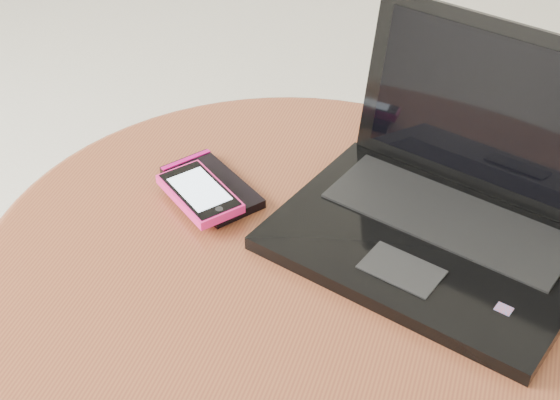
% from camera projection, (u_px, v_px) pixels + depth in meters
% --- Properties ---
extents(table, '(0.68, 0.68, 0.54)m').
position_uv_depth(table, '(288.00, 332.00, 0.95)').
color(table, '#4F2214').
rests_on(table, ground).
extents(laptop, '(0.38, 0.35, 0.21)m').
position_uv_depth(laptop, '(447.00, 205.00, 0.89)').
color(laptop, black).
rests_on(laptop, table).
extents(phone_black, '(0.14, 0.13, 0.01)m').
position_uv_depth(phone_black, '(211.00, 187.00, 0.97)').
color(phone_black, black).
rests_on(phone_black, table).
extents(phone_pink, '(0.12, 0.11, 0.01)m').
position_uv_depth(phone_pink, '(200.00, 193.00, 0.94)').
color(phone_pink, '#FD207F').
rests_on(phone_pink, phone_black).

